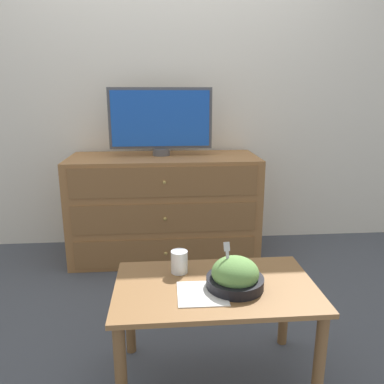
% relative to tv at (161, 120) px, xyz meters
% --- Properties ---
extents(ground_plane, '(12.00, 12.00, 0.00)m').
position_rel_tv_xyz_m(ground_plane, '(0.05, 0.25, -0.99)').
color(ground_plane, '#474C56').
extents(wall_back, '(12.00, 0.05, 2.60)m').
position_rel_tv_xyz_m(wall_back, '(0.05, 0.27, 0.31)').
color(wall_back, white).
rests_on(wall_back, ground_plane).
extents(dresser, '(1.33, 0.55, 0.74)m').
position_rel_tv_xyz_m(dresser, '(0.02, -0.05, -0.62)').
color(dresser, '#9E6B3D').
rests_on(dresser, ground_plane).
extents(tv, '(0.72, 0.12, 0.47)m').
position_rel_tv_xyz_m(tv, '(0.00, 0.00, 0.00)').
color(tv, '#515156').
rests_on(tv, dresser).
extents(coffee_table, '(0.80, 0.48, 0.44)m').
position_rel_tv_xyz_m(coffee_table, '(0.20, -1.34, -0.63)').
color(coffee_table, olive).
rests_on(coffee_table, ground_plane).
extents(takeout_bowl, '(0.23, 0.23, 0.18)m').
position_rel_tv_xyz_m(takeout_bowl, '(0.28, -1.36, -0.51)').
color(takeout_bowl, black).
rests_on(takeout_bowl, coffee_table).
extents(drink_cup, '(0.07, 0.07, 0.10)m').
position_rel_tv_xyz_m(drink_cup, '(0.07, -1.22, -0.52)').
color(drink_cup, '#9E6638').
rests_on(drink_cup, coffee_table).
extents(napkin, '(0.19, 0.19, 0.00)m').
position_rel_tv_xyz_m(napkin, '(0.14, -1.40, -0.56)').
color(napkin, white).
rests_on(napkin, coffee_table).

